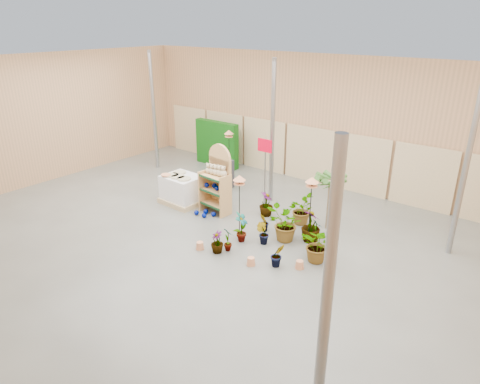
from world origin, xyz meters
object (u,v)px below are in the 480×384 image
object	(u,v)px
potted_plant_2	(285,224)
display_shelf	(218,182)
pallet_stack	(182,190)
bird_table_front	(239,180)

from	to	relation	value
potted_plant_2	display_shelf	bearing A→B (deg)	171.63
display_shelf	pallet_stack	distance (m)	1.45
bird_table_front	pallet_stack	bearing A→B (deg)	169.47
bird_table_front	potted_plant_2	world-z (taller)	bird_table_front
pallet_stack	potted_plant_2	world-z (taller)	potted_plant_2
display_shelf	pallet_stack	size ratio (longest dim) A/B	1.61
bird_table_front	potted_plant_2	bearing A→B (deg)	15.96
display_shelf	potted_plant_2	size ratio (longest dim) A/B	2.14
pallet_stack	bird_table_front	distance (m)	3.00
display_shelf	bird_table_front	distance (m)	1.71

